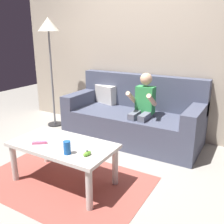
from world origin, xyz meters
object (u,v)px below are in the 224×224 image
Objects in this scene: couch at (133,118)px; person_seated_on_couch at (142,107)px; game_remote_pink_near_edge at (40,143)px; soda_can at (67,148)px; nunchuk_lime at (87,153)px; coffee_table at (63,149)px; floor_lamp at (49,33)px.

person_seated_on_couch reaches higher than couch.
couch is 1.92× the size of person_seated_on_couch.
couch is 1.52m from game_remote_pink_near_edge.
person_seated_on_couch is at bearing -41.04° from couch.
couch is 1.52m from soda_can.
soda_can is (-0.15, -1.32, -0.07)m from person_seated_on_couch.
nunchuk_lime is at bearing -80.75° from couch.
soda_can is at bearing -96.62° from person_seated_on_couch.
soda_can is (-0.17, -0.06, 0.04)m from nunchuk_lime.
coffee_table is (-0.12, -1.36, 0.05)m from couch.
game_remote_pink_near_edge is 0.55m from nunchuk_lime.
soda_can is at bearing -44.08° from floor_lamp.
person_seated_on_couch is at bearing 67.78° from game_remote_pink_near_edge.
soda_can reaches higher than coffee_table.
couch is at bearing 92.38° from soda_can.
couch reaches higher than coffee_table.
person_seated_on_couch is at bearing 83.38° from soda_can.
coffee_table is 0.38m from nunchuk_lime.
person_seated_on_couch reaches higher than soda_can.
soda_can is at bearing -160.69° from nunchuk_lime.
person_seated_on_couch is 10.25× the size of nunchuk_lime.
floor_lamp is (-1.26, 1.25, 1.11)m from coffee_table.
soda_can is 0.07× the size of floor_lamp.
soda_can is (0.37, -0.03, 0.05)m from game_remote_pink_near_edge.
game_remote_pink_near_edge reaches higher than coffee_table.
person_seated_on_couch is 0.95× the size of coffee_table.
floor_lamp reaches higher than soda_can.
coffee_table is at bearing 141.01° from soda_can.
nunchuk_lime reaches higher than game_remote_pink_near_edge.
nunchuk_lime is (0.36, -0.09, 0.09)m from coffee_table.
nunchuk_lime is (0.02, -1.26, -0.11)m from person_seated_on_couch.
couch is 14.28× the size of game_remote_pink_near_edge.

